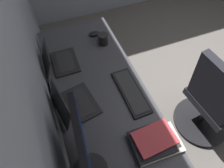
# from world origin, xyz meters

# --- Properties ---
(wall_back) EXTENTS (4.95, 0.10, 2.60)m
(wall_back) POSITION_xyz_m (0.00, 1.98, 1.30)
(wall_back) COLOR #8C939E
(wall_back) RESTS_ON ground
(desk) EXTENTS (1.90, 0.66, 0.73)m
(desk) POSITION_xyz_m (0.07, 1.58, 0.66)
(desk) COLOR #38383D
(desk) RESTS_ON ground
(drawer_pedestal) EXTENTS (0.40, 0.51, 0.69)m
(drawer_pedestal) POSITION_xyz_m (0.38, 1.60, 0.35)
(drawer_pedestal) COLOR #38383D
(drawer_pedestal) RESTS_ON ground
(monitor_primary) EXTENTS (0.51, 0.20, 0.44)m
(monitor_primary) POSITION_xyz_m (-0.31, 1.80, 0.98)
(monitor_primary) COLOR black
(monitor_primary) RESTS_ON desk
(laptop_leftmost) EXTENTS (0.28, 0.27, 0.19)m
(laptop_leftmost) POSITION_xyz_m (0.56, 1.80, 0.78)
(laptop_leftmost) COLOR black
(laptop_leftmost) RESTS_ON desk
(laptop_left) EXTENTS (0.33, 0.31, 0.20)m
(laptop_left) POSITION_xyz_m (0.13, 1.79, 0.78)
(laptop_left) COLOR black
(laptop_left) RESTS_ON desk
(keyboard_main) EXTENTS (0.42, 0.14, 0.02)m
(keyboard_main) POSITION_xyz_m (0.10, 1.37, 0.74)
(keyboard_main) COLOR black
(keyboard_main) RESTS_ON desk
(mouse_main) EXTENTS (0.06, 0.10, 0.03)m
(mouse_main) POSITION_xyz_m (0.79, 1.42, 0.75)
(mouse_main) COLOR black
(mouse_main) RESTS_ON desk
(book_stack_near) EXTENTS (0.23, 0.31, 0.07)m
(book_stack_near) POSITION_xyz_m (-0.30, 1.40, 0.76)
(book_stack_near) COLOR beige
(book_stack_near) RESTS_ON desk
(coffee_mug) EXTENTS (0.13, 0.09, 0.10)m
(coffee_mug) POSITION_xyz_m (0.66, 1.37, 0.78)
(coffee_mug) COLOR black
(coffee_mug) RESTS_ON desk
(office_chair) EXTENTS (0.56, 0.57, 0.97)m
(office_chair) POSITION_xyz_m (-0.11, 0.67, 0.46)
(office_chair) COLOR black
(office_chair) RESTS_ON ground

